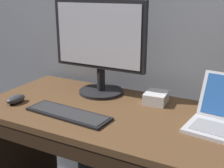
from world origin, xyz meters
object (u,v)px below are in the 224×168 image
at_px(external_monitor, 99,44).
at_px(wired_keyboard, 68,114).
at_px(external_drive_box, 156,98).
at_px(computer_mouse, 16,99).

bearing_deg(external_monitor, wired_keyboard, -87.06).
distance_m(external_monitor, external_drive_box, 0.43).
xyz_separation_m(wired_keyboard, computer_mouse, (-0.34, -0.00, 0.01)).
bearing_deg(external_monitor, external_drive_box, 2.25).
bearing_deg(wired_keyboard, computer_mouse, -179.69).
relative_size(computer_mouse, external_drive_box, 0.84).
bearing_deg(external_drive_box, external_monitor, -177.75).
relative_size(external_monitor, external_drive_box, 4.13).
bearing_deg(computer_mouse, external_drive_box, 32.27).
relative_size(external_monitor, wired_keyboard, 1.25).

